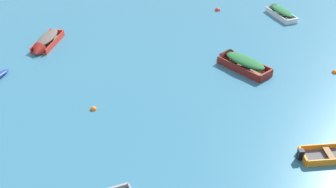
{
  "coord_description": "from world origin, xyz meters",
  "views": [
    {
      "loc": [
        -3.05,
        1.52,
        13.5
      ],
      "look_at": [
        0.0,
        22.23,
        0.15
      ],
      "focal_mm": 46.23,
      "sensor_mm": 36.0,
      "label": 1
    }
  ],
  "objects_px": {
    "rowboat_red_distant_center": "(45,43)",
    "mooring_buoy_central": "(94,109)",
    "mooring_buoy_between_boats_left": "(335,73)",
    "mooring_buoy_far_field": "(218,10)",
    "rowboat_maroon_back_row_left": "(237,61)",
    "rowboat_white_far_left": "(278,11)"
  },
  "relations": [
    {
      "from": "rowboat_red_distant_center",
      "to": "mooring_buoy_central",
      "type": "bearing_deg",
      "value": -67.85
    },
    {
      "from": "rowboat_red_distant_center",
      "to": "mooring_buoy_between_boats_left",
      "type": "xyz_separation_m",
      "value": [
        18.39,
        -6.29,
        -0.32
      ]
    },
    {
      "from": "mooring_buoy_between_boats_left",
      "to": "mooring_buoy_far_field",
      "type": "bearing_deg",
      "value": 112.9
    },
    {
      "from": "mooring_buoy_far_field",
      "to": "mooring_buoy_central",
      "type": "relative_size",
      "value": 1.27
    },
    {
      "from": "mooring_buoy_central",
      "to": "mooring_buoy_between_boats_left",
      "type": "bearing_deg",
      "value": 7.21
    },
    {
      "from": "rowboat_maroon_back_row_left",
      "to": "rowboat_red_distant_center",
      "type": "bearing_deg",
      "value": 160.15
    },
    {
      "from": "rowboat_white_far_left",
      "to": "mooring_buoy_central",
      "type": "bearing_deg",
      "value": -142.05
    },
    {
      "from": "rowboat_white_far_left",
      "to": "rowboat_red_distant_center",
      "type": "distance_m",
      "value": 18.56
    },
    {
      "from": "mooring_buoy_far_field",
      "to": "mooring_buoy_central",
      "type": "distance_m",
      "value": 16.75
    },
    {
      "from": "mooring_buoy_far_field",
      "to": "rowboat_maroon_back_row_left",
      "type": "bearing_deg",
      "value": -96.53
    },
    {
      "from": "mooring_buoy_between_boats_left",
      "to": "mooring_buoy_central",
      "type": "height_order",
      "value": "mooring_buoy_between_boats_left"
    },
    {
      "from": "rowboat_maroon_back_row_left",
      "to": "mooring_buoy_far_field",
      "type": "height_order",
      "value": "rowboat_maroon_back_row_left"
    },
    {
      "from": "rowboat_red_distant_center",
      "to": "mooring_buoy_central",
      "type": "xyz_separation_m",
      "value": [
        3.33,
        -8.19,
        -0.32
      ]
    },
    {
      "from": "mooring_buoy_far_field",
      "to": "mooring_buoy_between_boats_left",
      "type": "height_order",
      "value": "mooring_buoy_far_field"
    },
    {
      "from": "rowboat_white_far_left",
      "to": "rowboat_red_distant_center",
      "type": "height_order",
      "value": "rowboat_red_distant_center"
    },
    {
      "from": "rowboat_red_distant_center",
      "to": "mooring_buoy_between_boats_left",
      "type": "height_order",
      "value": "rowboat_red_distant_center"
    },
    {
      "from": "rowboat_white_far_left",
      "to": "mooring_buoy_far_field",
      "type": "height_order",
      "value": "rowboat_white_far_left"
    },
    {
      "from": "rowboat_white_far_left",
      "to": "mooring_buoy_between_boats_left",
      "type": "relative_size",
      "value": 9.2
    },
    {
      "from": "mooring_buoy_far_field",
      "to": "rowboat_white_far_left",
      "type": "bearing_deg",
      "value": -19.12
    },
    {
      "from": "rowboat_white_far_left",
      "to": "rowboat_maroon_back_row_left",
      "type": "height_order",
      "value": "rowboat_maroon_back_row_left"
    },
    {
      "from": "mooring_buoy_far_field",
      "to": "mooring_buoy_between_boats_left",
      "type": "distance_m",
      "value": 12.29
    },
    {
      "from": "rowboat_maroon_back_row_left",
      "to": "mooring_buoy_central",
      "type": "distance_m",
      "value": 9.9
    }
  ]
}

